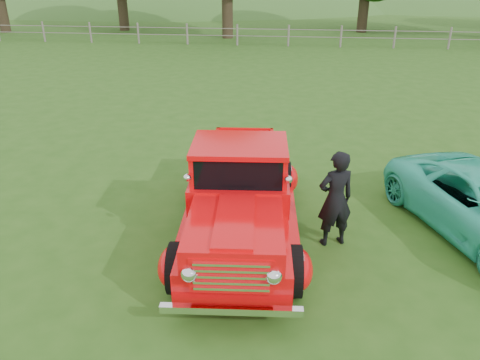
# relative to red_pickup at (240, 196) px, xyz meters

# --- Properties ---
(ground) EXTENTS (140.00, 140.00, 0.00)m
(ground) POSITION_rel_red_pickup_xyz_m (0.34, -0.74, -0.80)
(ground) COLOR #295316
(ground) RESTS_ON ground
(distant_hills) EXTENTS (116.00, 60.00, 18.00)m
(distant_hills) POSITION_rel_red_pickup_xyz_m (-3.75, 58.73, -5.34)
(distant_hills) COLOR #2E6224
(distant_hills) RESTS_ON ground
(fence_line) EXTENTS (48.00, 0.12, 1.20)m
(fence_line) POSITION_rel_red_pickup_xyz_m (0.34, 21.26, -0.19)
(fence_line) COLOR slate
(fence_line) RESTS_ON ground
(red_pickup) EXTENTS (2.49, 5.09, 1.78)m
(red_pickup) POSITION_rel_red_pickup_xyz_m (0.00, 0.00, 0.00)
(red_pickup) COLOR black
(red_pickup) RESTS_ON ground
(man) EXTENTS (0.72, 0.60, 1.69)m
(man) POSITION_rel_red_pickup_xyz_m (1.59, -0.02, 0.05)
(man) COLOR black
(man) RESTS_ON ground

